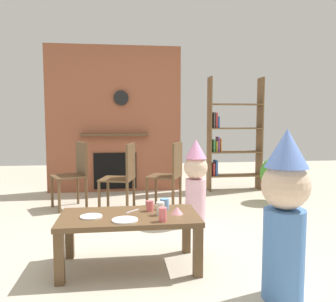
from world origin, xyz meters
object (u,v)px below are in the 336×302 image
object	(u,v)px
paper_cup_near_right	(165,204)
paper_cup_far_left	(160,209)
bookshelf	(231,138)
paper_plate_rear	(125,220)
birthday_cake_slice	(177,210)
child_with_cone_hat	(285,210)
child_in_pink	(196,180)
paper_cup_near_left	(163,214)
dining_chair_left	(75,171)
paper_plate_front	(91,217)
dining_chair_right	(171,171)
coffee_table	(129,223)
potted_plant_tall	(277,175)
dining_chair_middle	(124,174)
paper_cup_center	(150,206)

from	to	relation	value
paper_cup_near_right	paper_cup_far_left	size ratio (longest dim) A/B	0.87
bookshelf	paper_plate_rear	size ratio (longest dim) A/B	9.46
birthday_cake_slice	child_with_cone_hat	size ratio (longest dim) A/B	0.09
child_in_pink	paper_cup_near_left	bearing A→B (deg)	13.55
paper_plate_rear	dining_chair_left	world-z (taller)	dining_chair_left
paper_plate_front	dining_chair_right	xyz separation A→B (m)	(0.89, 1.81, 0.07)
coffee_table	dining_chair_right	size ratio (longest dim) A/B	1.25
birthday_cake_slice	potted_plant_tall	bearing A→B (deg)	48.22
dining_chair_left	dining_chair_middle	world-z (taller)	same
bookshelf	child_in_pink	distance (m)	2.09
paper_cup_center	child_in_pink	world-z (taller)	child_in_pink
child_with_cone_hat	paper_cup_far_left	bearing A→B (deg)	-6.41
dining_chair_left	dining_chair_middle	xyz separation A→B (m)	(0.66, -0.36, 0.00)
dining_chair_left	bookshelf	bearing A→B (deg)	174.56
coffee_table	dining_chair_left	xyz separation A→B (m)	(-0.70, 2.02, 0.14)
potted_plant_tall	dining_chair_right	bearing A→B (deg)	-172.93
coffee_table	child_in_pink	xyz separation A→B (m)	(0.78, 1.08, 0.15)
paper_cup_center	bookshelf	bearing A→B (deg)	60.40
coffee_table	dining_chair_right	xyz separation A→B (m)	(0.58, 1.78, 0.14)
paper_cup_center	paper_plate_front	xyz separation A→B (m)	(-0.48, -0.13, -0.04)
paper_cup_center	birthday_cake_slice	world-z (taller)	paper_cup_center
paper_plate_front	dining_chair_right	bearing A→B (deg)	63.90
coffee_table	bookshelf	bearing A→B (deg)	58.68
paper_cup_near_right	bookshelf	bearing A→B (deg)	62.08
bookshelf	dining_chair_left	size ratio (longest dim) A/B	2.11
bookshelf	paper_cup_near_right	xyz separation A→B (m)	(-1.45, -2.74, -0.40)
coffee_table	dining_chair_left	world-z (taller)	dining_chair_left
paper_cup_near_right	child_with_cone_hat	bearing A→B (deg)	-48.27
paper_cup_center	dining_chair_left	xyz separation A→B (m)	(-0.87, 1.92, 0.03)
dining_chair_left	paper_cup_far_left	bearing A→B (deg)	89.87
paper_cup_near_left	birthday_cake_slice	xyz separation A→B (m)	(0.14, 0.19, -0.02)
paper_cup_far_left	bookshelf	bearing A→B (deg)	62.71
paper_plate_front	dining_chair_middle	size ratio (longest dim) A/B	0.20
paper_cup_near_right	paper_plate_rear	size ratio (longest dim) A/B	0.45
paper_cup_far_left	child_in_pink	world-z (taller)	child_in_pink
paper_cup_center	child_in_pink	size ratio (longest dim) A/B	0.09
paper_plate_rear	dining_chair_middle	world-z (taller)	dining_chair_middle
paper_cup_near_left	potted_plant_tall	bearing A→B (deg)	48.65
child_with_cone_hat	birthday_cake_slice	bearing A→B (deg)	-12.40
paper_cup_far_left	dining_chair_left	distance (m)	2.26
bookshelf	potted_plant_tall	bearing A→B (deg)	-65.45
child_in_pink	dining_chair_right	distance (m)	0.73
dining_chair_middle	potted_plant_tall	world-z (taller)	dining_chair_middle
paper_cup_near_left	dining_chair_middle	world-z (taller)	dining_chair_middle
paper_plate_front	dining_chair_middle	distance (m)	1.72
paper_plate_front	paper_cup_near_right	bearing A→B (deg)	16.57
dining_chair_right	paper_cup_near_right	bearing A→B (deg)	105.00
paper_cup_far_left	dining_chair_left	xyz separation A→B (m)	(-0.95, 2.05, 0.02)
coffee_table	paper_plate_front	distance (m)	0.31
bookshelf	paper_cup_near_left	size ratio (longest dim) A/B	17.63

